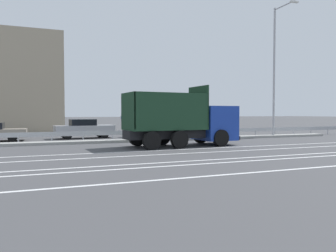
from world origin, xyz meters
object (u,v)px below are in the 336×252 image
object	(u,v)px
median_road_sign	(125,127)
dump_truck	(194,125)
parked_car_4	(149,128)
parked_car_3	(84,129)
street_lamp_1	(275,66)

from	to	relation	value
median_road_sign	dump_truck	bearing A→B (deg)	-49.37
parked_car_4	parked_car_3	bearing A→B (deg)	80.18
dump_truck	street_lamp_1	size ratio (longest dim) A/B	0.67
median_road_sign	parked_car_3	distance (m)	5.13
street_lamp_1	parked_car_4	distance (m)	12.01
median_road_sign	parked_car_4	world-z (taller)	median_road_sign
median_road_sign	parked_car_3	bearing A→B (deg)	116.60
median_road_sign	street_lamp_1	bearing A→B (deg)	-0.44
dump_truck	parked_car_3	distance (m)	10.33
dump_truck	street_lamp_1	distance (m)	11.38
street_lamp_1	parked_car_4	size ratio (longest dim) A/B	2.78
dump_truck	median_road_sign	xyz separation A→B (m)	(-3.44, 4.01, -0.24)
dump_truck	parked_car_3	bearing A→B (deg)	-149.82
street_lamp_1	parked_car_3	bearing A→B (deg)	163.03
dump_truck	parked_car_4	xyz separation A→B (m)	(-0.36, 8.09, -0.58)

